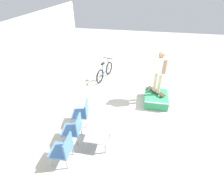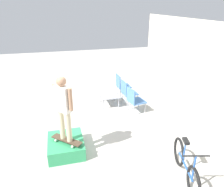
% 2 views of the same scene
% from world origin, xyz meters
% --- Properties ---
extents(ground_plane, '(24.00, 24.00, 0.00)m').
position_xyz_m(ground_plane, '(0.00, 0.00, 0.00)').
color(ground_plane, '#B7B2A8').
extents(house_wall_back, '(12.00, 0.06, 3.00)m').
position_xyz_m(house_wall_back, '(0.00, 4.67, 1.50)').
color(house_wall_back, beige).
rests_on(house_wall_back, ground_plane).
extents(skate_ramp_box, '(1.08, 0.88, 0.37)m').
position_xyz_m(skate_ramp_box, '(0.86, -0.49, 0.18)').
color(skate_ramp_box, '#339E60').
rests_on(skate_ramp_box, ground_plane).
extents(skateboard_on_ramp, '(0.72, 0.75, 0.07)m').
position_xyz_m(skateboard_on_ramp, '(1.00, -0.46, 0.43)').
color(skateboard_on_ramp, '#473828').
rests_on(skateboard_on_ramp, skate_ramp_box).
extents(person_skater, '(0.44, 0.41, 1.62)m').
position_xyz_m(person_skater, '(1.00, -0.46, 1.39)').
color(person_skater, '#C6B793').
rests_on(person_skater, skateboard_on_ramp).
extents(coffee_table, '(0.72, 0.67, 0.40)m').
position_xyz_m(coffee_table, '(-1.56, 1.24, 0.35)').
color(coffee_table, '#9E9EA3').
rests_on(coffee_table, ground_plane).
extents(patio_chair_left, '(0.53, 0.53, 0.89)m').
position_xyz_m(patio_chair_left, '(-2.31, 1.96, 0.48)').
color(patio_chair_left, '#99999E').
rests_on(patio_chair_left, ground_plane).
extents(patio_chair_center, '(0.57, 0.57, 0.89)m').
position_xyz_m(patio_chair_center, '(-1.55, 1.96, 0.48)').
color(patio_chair_center, '#99999E').
rests_on(patio_chair_center, ground_plane).
extents(patio_chair_right, '(0.60, 0.60, 0.89)m').
position_xyz_m(patio_chair_right, '(-0.78, 1.96, 0.48)').
color(patio_chair_right, '#99999E').
rests_on(patio_chair_right, ground_plane).
extents(bicycle, '(1.60, 0.58, 0.92)m').
position_xyz_m(bicycle, '(2.46, 1.94, 0.35)').
color(bicycle, black).
rests_on(bicycle, ground_plane).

